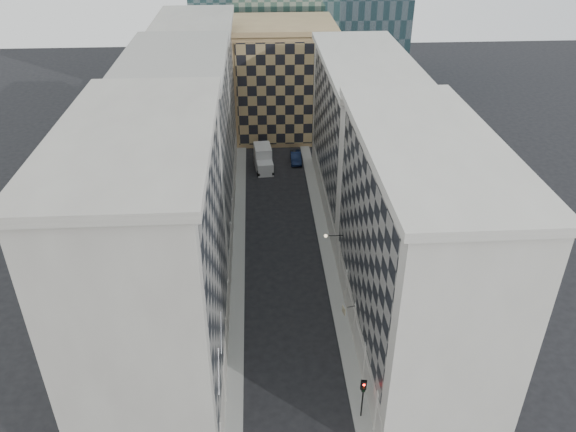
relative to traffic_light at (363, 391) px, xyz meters
name	(u,v)px	position (x,y,z in m)	size (l,w,h in m)	color
sidewalk_west	(239,255)	(-10.44, 24.00, -2.91)	(1.50, 100.00, 0.15)	gray
sidewalk_east	(327,252)	(0.06, 24.00, -2.91)	(1.50, 100.00, 0.15)	gray
bldg_left_a	(155,272)	(-16.07, 5.00, 8.84)	(10.80, 22.80, 23.70)	#9F998F
bldg_left_b	(184,158)	(-16.07, 27.00, 8.34)	(10.80, 22.80, 22.70)	#9D9991
bldg_left_c	(199,98)	(-16.07, 49.00, 7.84)	(10.80, 22.80, 21.70)	#9F998F
bldg_right_a	(415,249)	(5.69, 9.00, 7.34)	(10.80, 26.80, 20.70)	beige
bldg_right_b	(362,135)	(5.70, 36.00, 6.86)	(10.80, 28.80, 19.70)	beige
tan_block	(283,79)	(-3.19, 61.90, 6.45)	(16.80, 14.80, 18.80)	tan
flagpoles_left	(220,351)	(-11.09, 0.00, 5.02)	(0.10, 6.33, 2.33)	gray
bracket_lamp	(327,236)	(-0.81, 18.00, 3.22)	(1.98, 0.36, 0.36)	black
traffic_light	(363,391)	(0.00, 0.00, 0.00)	(0.50, 0.45, 3.96)	black
box_truck	(263,159)	(-6.96, 47.45, -1.54)	(3.02, 6.27, 3.33)	silver
dark_car	(296,157)	(-1.84, 49.33, -2.22)	(1.63, 4.67, 1.54)	#0D1733
shop_sign	(344,310)	(-0.24, 8.92, 0.85)	(1.24, 0.75, 0.84)	black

